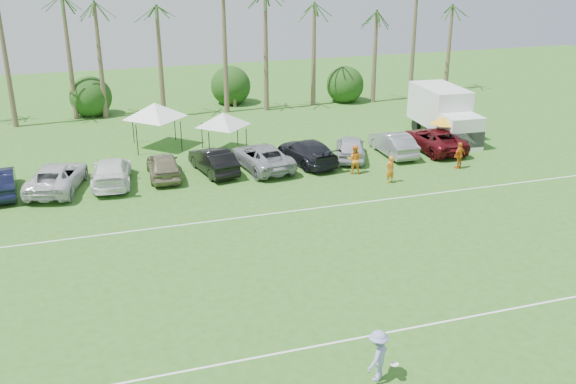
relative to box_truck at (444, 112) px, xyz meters
name	(u,v)px	position (x,y,z in m)	size (l,w,h in m)	color
ground	(326,383)	(-18.34, -23.87, -1.94)	(120.00, 120.00, 0.00)	#2F631D
field_lines	(260,271)	(-18.34, -15.87, -1.94)	(80.00, 12.10, 0.01)	white
palm_tree_4	(109,24)	(-22.34, 14.13, 5.54)	(2.40, 2.40, 8.90)	brown
palm_tree_5	(159,11)	(-18.34, 14.13, 6.41)	(2.40, 2.40, 9.90)	brown
palm_tree_8	(311,17)	(-5.34, 14.13, 5.54)	(2.40, 2.40, 8.90)	brown
palm_tree_9	(364,5)	(-0.34, 14.13, 6.41)	(2.40, 2.40, 9.90)	brown
bush_tree_1	(90,93)	(-24.34, 15.13, -0.14)	(4.00, 4.00, 4.00)	brown
bush_tree_2	(232,84)	(-12.34, 15.13, -0.14)	(4.00, 4.00, 4.00)	brown
bush_tree_3	(337,78)	(-2.34, 15.13, -0.14)	(4.00, 4.00, 4.00)	brown
sideline_player_a	(390,169)	(-7.96, -7.42, -1.11)	(0.61, 0.40, 1.66)	orange
sideline_player_b	(354,159)	(-9.34, -5.24, -1.03)	(0.88, 0.69, 1.82)	orange
sideline_player_c	(460,155)	(-2.61, -6.40, -1.08)	(1.01, 0.42, 1.73)	orange
box_truck	(444,112)	(0.00, 0.00, 0.00)	(3.06, 7.19, 3.63)	white
canopy_tent_left	(154,103)	(-20.29, 4.12, 1.22)	(4.56, 4.56, 3.69)	black
canopy_tent_right	(223,113)	(-16.05, 1.67, 0.79)	(3.94, 3.94, 3.20)	black
market_umbrella	(445,120)	(-1.38, -2.39, 0.10)	(2.05, 2.05, 2.28)	black
frisbee_player	(378,356)	(-16.68, -24.18, -1.04)	(1.32, 1.26, 1.80)	#9092CC
parked_car_2	(57,177)	(-26.86, -2.65, -1.16)	(2.60, 5.64, 1.57)	silver
parked_car_3	(112,171)	(-23.78, -2.61, -1.16)	(2.20, 5.40, 1.57)	white
parked_car_4	(163,165)	(-20.70, -2.36, -1.16)	(1.85, 4.60, 1.57)	#7D7556
parked_car_5	(213,161)	(-17.62, -2.42, -1.16)	(1.66, 4.76, 1.57)	black
parked_car_6	(262,157)	(-14.54, -2.59, -1.16)	(2.60, 5.64, 1.57)	gray
parked_car_7	(307,152)	(-11.46, -2.48, -1.16)	(2.20, 5.40, 1.57)	black
parked_car_8	(351,147)	(-8.38, -2.42, -1.16)	(1.85, 4.60, 1.57)	#B7B8C3
parked_car_9	(393,143)	(-5.30, -2.51, -1.16)	(1.66, 4.76, 1.57)	gray
parked_car_10	(433,139)	(-2.22, -2.47, -1.16)	(2.60, 5.64, 1.57)	#500C11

